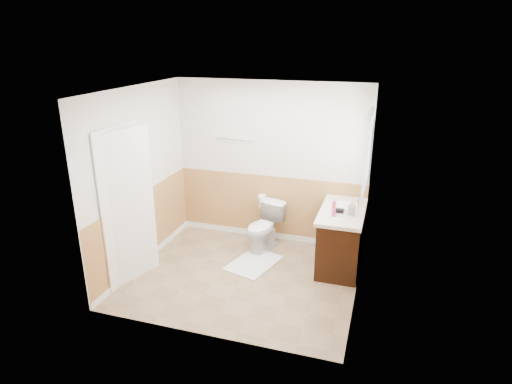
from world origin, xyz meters
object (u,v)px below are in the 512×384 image
(vanity_cabinet, at_px, (341,240))
(soap_dispenser, at_px, (352,208))
(bath_mat, at_px, (254,263))
(toilet, at_px, (264,227))
(lotion_bottle, at_px, (334,208))

(vanity_cabinet, relative_size, soap_dispenser, 5.47)
(bath_mat, distance_m, soap_dispenser, 1.62)
(bath_mat, relative_size, vanity_cabinet, 0.73)
(bath_mat, distance_m, vanity_cabinet, 1.29)
(vanity_cabinet, bearing_deg, soap_dispenser, -48.47)
(vanity_cabinet, bearing_deg, toilet, 171.58)
(bath_mat, relative_size, soap_dispenser, 3.98)
(lotion_bottle, xyz_separation_m, soap_dispenser, (0.22, 0.12, -0.01))
(toilet, height_order, lotion_bottle, lotion_bottle)
(toilet, bearing_deg, soap_dispenser, 2.29)
(bath_mat, bearing_deg, toilet, 90.00)
(toilet, distance_m, vanity_cabinet, 1.20)
(toilet, height_order, bath_mat, toilet)
(toilet, relative_size, vanity_cabinet, 0.64)
(vanity_cabinet, height_order, lotion_bottle, lotion_bottle)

